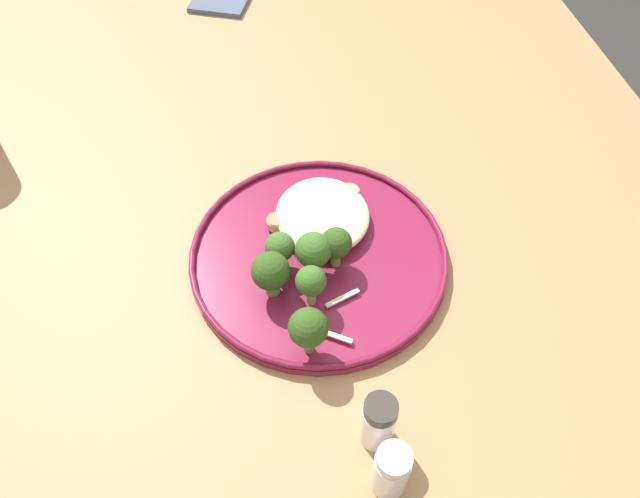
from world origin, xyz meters
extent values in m
plane|color=#2D2B28|center=(0.00, 0.00, 0.00)|extent=(6.00, 6.00, 0.00)
cube|color=#9E754C|center=(0.00, 0.00, 0.72)|extent=(1.40, 1.00, 0.04)
cube|color=olive|center=(0.64, -0.44, 0.35)|extent=(0.06, 0.06, 0.70)
cube|color=olive|center=(0.64, 0.44, 0.35)|extent=(0.06, 0.06, 0.70)
cylinder|color=maroon|center=(-0.01, 0.00, 0.74)|extent=(0.29, 0.29, 0.01)
torus|color=maroon|center=(-0.01, 0.00, 0.75)|extent=(0.29, 0.29, 0.01)
ellipsoid|color=beige|center=(0.04, -0.01, 0.76)|extent=(0.12, 0.11, 0.03)
cylinder|color=#E5C689|center=(0.04, -0.04, 0.76)|extent=(0.03, 0.03, 0.01)
cylinder|color=#958159|center=(0.04, -0.04, 0.76)|extent=(0.03, 0.03, 0.00)
cylinder|color=#E5C689|center=(0.00, -0.02, 0.76)|extent=(0.03, 0.03, 0.01)
cylinder|color=#958159|center=(0.00, -0.02, 0.77)|extent=(0.03, 0.03, 0.00)
cylinder|color=#E5C689|center=(0.06, 0.01, 0.76)|extent=(0.03, 0.03, 0.01)
cylinder|color=#958159|center=(0.06, 0.01, 0.77)|extent=(0.03, 0.03, 0.00)
cylinder|color=beige|center=(0.06, -0.05, 0.76)|extent=(0.02, 0.02, 0.01)
cylinder|color=#988766|center=(0.06, -0.05, 0.77)|extent=(0.02, 0.02, 0.00)
cylinder|color=#DBB77A|center=(0.04, 0.04, 0.76)|extent=(0.02, 0.02, 0.01)
cylinder|color=#8E774F|center=(0.04, 0.04, 0.77)|extent=(0.02, 0.02, 0.00)
cylinder|color=#89A356|center=(-0.07, 0.02, 0.76)|extent=(0.01, 0.01, 0.03)
sphere|color=#386023|center=(-0.07, 0.02, 0.79)|extent=(0.03, 0.03, 0.03)
cylinder|color=#7A994C|center=(-0.05, 0.06, 0.76)|extent=(0.02, 0.02, 0.02)
sphere|color=#2D4C19|center=(-0.05, 0.06, 0.79)|extent=(0.04, 0.04, 0.04)
cylinder|color=#7A994C|center=(-0.13, 0.03, 0.76)|extent=(0.01, 0.01, 0.03)
sphere|color=#2D4C19|center=(-0.13, 0.03, 0.79)|extent=(0.04, 0.04, 0.04)
cylinder|color=#7A994C|center=(-0.03, 0.01, 0.76)|extent=(0.01, 0.01, 0.02)
sphere|color=#386023|center=(-0.03, 0.01, 0.79)|extent=(0.04, 0.04, 0.04)
cylinder|color=#7A994C|center=(-0.02, 0.04, 0.76)|extent=(0.01, 0.01, 0.02)
sphere|color=#386023|center=(-0.02, 0.04, 0.78)|extent=(0.03, 0.03, 0.03)
cylinder|color=#7A994C|center=(-0.03, -0.02, 0.76)|extent=(0.01, 0.01, 0.02)
sphere|color=#2D4C19|center=(-0.03, -0.02, 0.79)|extent=(0.03, 0.03, 0.03)
cube|color=silver|center=(-0.11, 0.01, 0.75)|extent=(0.03, 0.04, 0.00)
cube|color=silver|center=(-0.07, -0.01, 0.75)|extent=(0.02, 0.04, 0.00)
cylinder|color=white|center=(-0.27, -0.01, 0.77)|extent=(0.03, 0.03, 0.05)
cylinder|color=silver|center=(-0.27, -0.01, 0.80)|extent=(0.03, 0.03, 0.01)
cylinder|color=white|center=(-0.22, -0.01, 0.77)|extent=(0.03, 0.03, 0.05)
cylinder|color=#332D28|center=(-0.22, -0.01, 0.80)|extent=(0.03, 0.03, 0.01)
camera|label=1|loc=(-0.42, 0.08, 1.30)|focal=34.81mm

